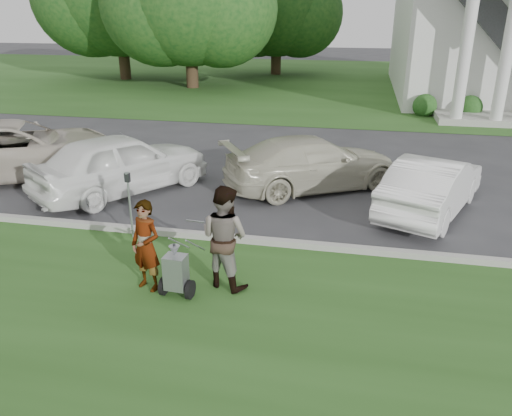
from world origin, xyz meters
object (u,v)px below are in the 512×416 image
(tree_back, at_px, (277,8))
(parking_meter_near, at_px, (129,197))
(car_c, at_px, (313,163))
(car_d, at_px, (432,185))
(tree_left, at_px, (189,1))
(person_right, at_px, (224,238))
(striping_cart, at_px, (176,273))
(car_b, at_px, (121,163))
(car_a, at_px, (19,149))
(person_left, at_px, (146,247))

(tree_back, distance_m, parking_meter_near, 29.99)
(car_c, relative_size, car_d, 1.17)
(tree_left, xyz_separation_m, person_right, (8.41, -23.21, -4.17))
(striping_cart, relative_size, car_c, 0.23)
(parking_meter_near, bearing_deg, car_c, 49.61)
(car_b, bearing_deg, car_c, -130.12)
(person_right, distance_m, car_c, 5.71)
(tree_left, xyz_separation_m, car_b, (4.39, -18.97, -4.29))
(car_a, bearing_deg, car_c, -114.10)
(tree_back, bearing_deg, person_left, -84.39)
(car_a, relative_size, car_c, 1.20)
(tree_back, bearing_deg, car_a, -96.83)
(person_left, relative_size, car_d, 0.39)
(tree_left, xyz_separation_m, parking_meter_near, (5.91, -21.69, -4.16))
(striping_cart, xyz_separation_m, car_c, (1.71, 6.15, 0.27))
(car_c, bearing_deg, car_a, 62.99)
(tree_back, relative_size, car_d, 2.28)
(parking_meter_near, relative_size, car_c, 0.30)
(car_c, bearing_deg, parking_meter_near, 107.62)
(striping_cart, height_order, car_d, car_d)
(parking_meter_near, distance_m, car_d, 7.11)
(tree_back, distance_m, car_a, 26.81)
(striping_cart, relative_size, car_a, 0.19)
(car_b, bearing_deg, person_left, 154.83)
(person_right, distance_m, car_d, 5.96)
(person_right, xyz_separation_m, car_d, (4.00, 4.42, -0.25))
(striping_cart, height_order, person_right, person_right)
(person_left, relative_size, car_a, 0.28)
(car_b, bearing_deg, parking_meter_near, 153.66)
(person_right, distance_m, car_a, 9.00)
(striping_cart, relative_size, car_b, 0.24)
(tree_back, bearing_deg, tree_left, -116.57)
(car_a, height_order, car_b, car_a)
(car_b, relative_size, car_d, 1.14)
(car_c, bearing_deg, car_b, 73.42)
(person_left, bearing_deg, car_a, 159.99)
(person_left, xyz_separation_m, car_b, (-2.71, 4.63, -0.01))
(car_d, bearing_deg, person_right, 70.15)
(person_right, bearing_deg, car_b, -25.21)
(car_a, distance_m, car_b, 3.60)
(tree_back, relative_size, parking_meter_near, 6.40)
(person_right, height_order, car_c, person_right)
(tree_back, xyz_separation_m, car_d, (8.40, -26.79, -4.03))
(parking_meter_near, bearing_deg, car_a, 146.48)
(car_b, distance_m, car_c, 5.20)
(car_c, bearing_deg, car_d, -143.77)
(parking_meter_near, height_order, car_d, parking_meter_near)
(tree_back, distance_m, person_right, 31.74)
(car_b, height_order, car_d, car_b)
(striping_cart, bearing_deg, car_b, 128.61)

